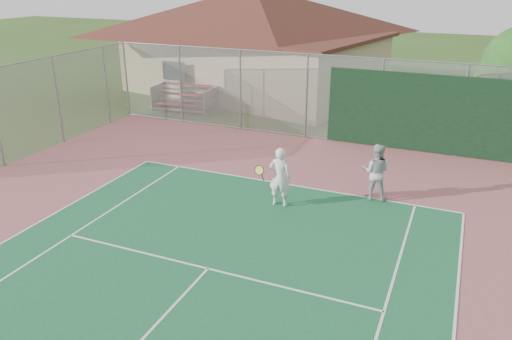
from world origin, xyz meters
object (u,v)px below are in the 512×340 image
at_px(clubhouse, 254,37).
at_px(player_white_front, 280,177).
at_px(bleachers, 185,97).
at_px(player_grey_back, 376,172).

bearing_deg(clubhouse, player_white_front, -51.81).
xyz_separation_m(clubhouse, bleachers, (-1.59, -5.23, -2.51)).
xyz_separation_m(player_white_front, player_grey_back, (2.53, 1.58, -0.03)).
xyz_separation_m(bleachers, player_white_front, (8.36, -8.71, 0.28)).
bearing_deg(bleachers, player_grey_back, -37.24).
height_order(clubhouse, bleachers, clubhouse).
height_order(bleachers, player_white_front, player_white_front).
relative_size(clubhouse, player_white_front, 8.80).
height_order(clubhouse, player_white_front, clubhouse).
height_order(clubhouse, player_grey_back, clubhouse).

